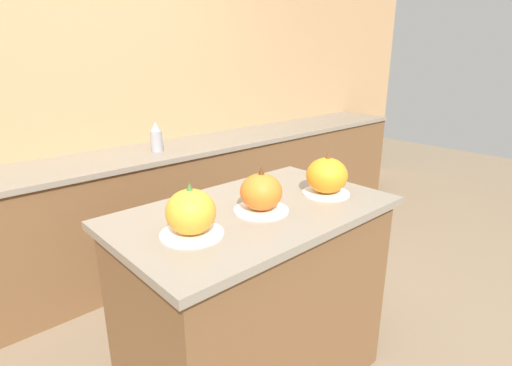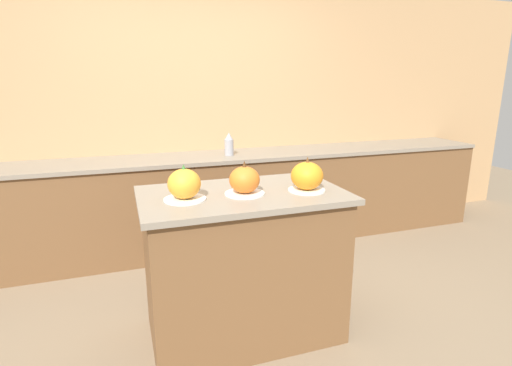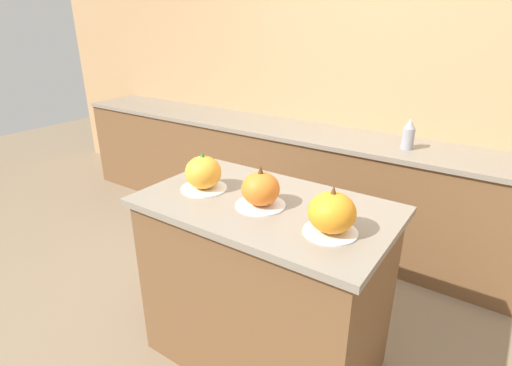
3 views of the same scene
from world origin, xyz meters
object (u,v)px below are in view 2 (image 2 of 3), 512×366
(pumpkin_cake_left, at_px, (184,185))
(bottle_tall, at_px, (229,144))
(pumpkin_cake_right, at_px, (307,177))
(pumpkin_cake_center, at_px, (245,181))

(pumpkin_cake_left, distance_m, bottle_tall, 1.56)
(pumpkin_cake_left, xyz_separation_m, bottle_tall, (0.64, 1.42, -0.02))
(pumpkin_cake_left, height_order, bottle_tall, pumpkin_cake_left)
(pumpkin_cake_right, bearing_deg, pumpkin_cake_center, 172.55)
(pumpkin_cake_center, distance_m, bottle_tall, 1.45)
(pumpkin_cake_right, distance_m, bottle_tall, 1.47)
(pumpkin_cake_center, relative_size, bottle_tall, 1.11)
(pumpkin_cake_left, bearing_deg, pumpkin_cake_right, -3.89)
(pumpkin_cake_center, xyz_separation_m, pumpkin_cake_right, (0.38, -0.05, 0.01))
(pumpkin_cake_left, xyz_separation_m, pumpkin_cake_right, (0.73, -0.05, 0.00))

